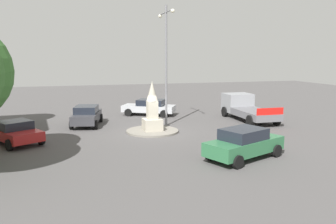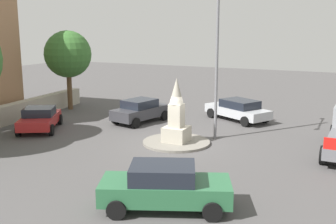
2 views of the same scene
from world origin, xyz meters
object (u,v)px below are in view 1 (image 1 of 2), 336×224
object	(u,v)px
car_green_passing	(244,143)
truck_grey_approaching	(245,108)
streetlamp	(166,55)
car_red_near_island	(15,132)
monument	(152,111)
car_dark_grey_parked_left	(87,115)
car_silver_parked_right	(149,107)

from	to	relation	value
car_green_passing	truck_grey_approaching	bearing A→B (deg)	-28.65
streetlamp	car_red_near_island	bearing A→B (deg)	105.03
monument	car_dark_grey_parked_left	distance (m)	5.45
car_silver_parked_right	monument	bearing A→B (deg)	168.43
car_green_passing	truck_grey_approaching	distance (m)	11.46
truck_grey_approaching	car_red_near_island	bearing A→B (deg)	101.84
car_green_passing	car_red_near_island	xyz separation A→B (m)	(6.52, 11.38, -0.10)
car_green_passing	car_red_near_island	distance (m)	13.11
car_dark_grey_parked_left	car_silver_parked_right	xyz separation A→B (m)	(3.18, -5.49, -0.04)
monument	streetlamp	xyz separation A→B (m)	(1.83, -1.49, 3.72)
car_dark_grey_parked_left	car_green_passing	bearing A→B (deg)	-147.10
car_green_passing	car_silver_parked_right	xyz separation A→B (m)	(14.05, 1.54, -0.07)
streetlamp	car_dark_grey_parked_left	size ratio (longest dim) A/B	2.05
streetlamp	car_dark_grey_parked_left	distance (m)	7.31
monument	car_red_near_island	size ratio (longest dim) A/B	0.78
car_red_near_island	car_green_passing	bearing A→B (deg)	-119.80
streetlamp	car_red_near_island	xyz separation A→B (m)	(-2.67, 9.96, -4.46)
car_green_passing	monument	bearing A→B (deg)	21.59
car_silver_parked_right	car_red_near_island	size ratio (longest dim) A/B	1.12
car_green_passing	car_red_near_island	bearing A→B (deg)	60.20
streetlamp	truck_grey_approaching	xyz separation A→B (m)	(0.86, -6.91, -4.22)
monument	car_dark_grey_parked_left	size ratio (longest dim) A/B	0.79
monument	truck_grey_approaching	bearing A→B (deg)	-72.23
streetlamp	car_green_passing	size ratio (longest dim) A/B	1.86
monument	truck_grey_approaching	xyz separation A→B (m)	(2.69, -8.40, -0.50)
streetlamp	truck_grey_approaching	size ratio (longest dim) A/B	1.39
car_silver_parked_right	truck_grey_approaching	world-z (taller)	truck_grey_approaching
car_silver_parked_right	car_red_near_island	world-z (taller)	car_silver_parked_right
monument	car_silver_parked_right	xyz separation A→B (m)	(6.69, -1.37, -0.70)
car_dark_grey_parked_left	car_green_passing	world-z (taller)	car_green_passing
car_green_passing	streetlamp	bearing A→B (deg)	8.77
streetlamp	truck_grey_approaching	world-z (taller)	streetlamp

